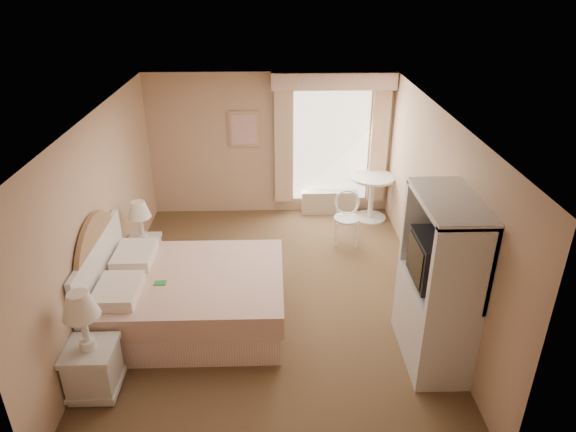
{
  "coord_description": "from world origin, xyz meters",
  "views": [
    {
      "loc": [
        0.05,
        -5.79,
        4.05
      ],
      "look_at": [
        0.23,
        0.3,
        1.07
      ],
      "focal_mm": 32.0,
      "sensor_mm": 36.0,
      "label": 1
    }
  ],
  "objects_px": {
    "round_table": "(372,191)",
    "armoire": "(437,295)",
    "nightstand_far": "(144,246)",
    "bed": "(181,296)",
    "nightstand_near": "(91,357)",
    "cafe_chair": "(347,213)"
  },
  "relations": [
    {
      "from": "round_table",
      "to": "armoire",
      "type": "height_order",
      "value": "armoire"
    },
    {
      "from": "nightstand_far",
      "to": "armoire",
      "type": "bearing_deg",
      "value": -27.73
    },
    {
      "from": "nightstand_far",
      "to": "round_table",
      "type": "xyz_separation_m",
      "value": [
        3.59,
        1.64,
        0.12
      ]
    },
    {
      "from": "round_table",
      "to": "bed",
      "type": "bearing_deg",
      "value": -135.04
    },
    {
      "from": "nightstand_near",
      "to": "cafe_chair",
      "type": "height_order",
      "value": "nightstand_near"
    },
    {
      "from": "cafe_chair",
      "to": "bed",
      "type": "bearing_deg",
      "value": -133.91
    },
    {
      "from": "nightstand_near",
      "to": "armoire",
      "type": "bearing_deg",
      "value": 7.44
    },
    {
      "from": "bed",
      "to": "armoire",
      "type": "relative_size",
      "value": 1.16
    },
    {
      "from": "nightstand_far",
      "to": "nightstand_near",
      "type": "bearing_deg",
      "value": -90.0
    },
    {
      "from": "nightstand_near",
      "to": "armoire",
      "type": "distance_m",
      "value": 3.7
    },
    {
      "from": "nightstand_far",
      "to": "cafe_chair",
      "type": "relative_size",
      "value": 1.28
    },
    {
      "from": "nightstand_near",
      "to": "round_table",
      "type": "height_order",
      "value": "nightstand_near"
    },
    {
      "from": "round_table",
      "to": "nightstand_far",
      "type": "bearing_deg",
      "value": -155.49
    },
    {
      "from": "nightstand_far",
      "to": "cafe_chair",
      "type": "xyz_separation_m",
      "value": [
        3.05,
        0.82,
        0.08
      ]
    },
    {
      "from": "round_table",
      "to": "nightstand_near",
      "type": "bearing_deg",
      "value": -131.66
    },
    {
      "from": "cafe_chair",
      "to": "armoire",
      "type": "relative_size",
      "value": 0.43
    },
    {
      "from": "round_table",
      "to": "cafe_chair",
      "type": "xyz_separation_m",
      "value": [
        -0.54,
        -0.81,
        -0.04
      ]
    },
    {
      "from": "bed",
      "to": "round_table",
      "type": "xyz_separation_m",
      "value": [
        2.86,
        2.86,
        0.15
      ]
    },
    {
      "from": "nightstand_near",
      "to": "cafe_chair",
      "type": "bearing_deg",
      "value": 46.57
    },
    {
      "from": "nightstand_near",
      "to": "cafe_chair",
      "type": "relative_size",
      "value": 1.43
    },
    {
      "from": "bed",
      "to": "cafe_chair",
      "type": "xyz_separation_m",
      "value": [
        2.32,
        2.04,
        0.12
      ]
    },
    {
      "from": "nightstand_near",
      "to": "bed",
      "type": "bearing_deg",
      "value": 58.26
    }
  ]
}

